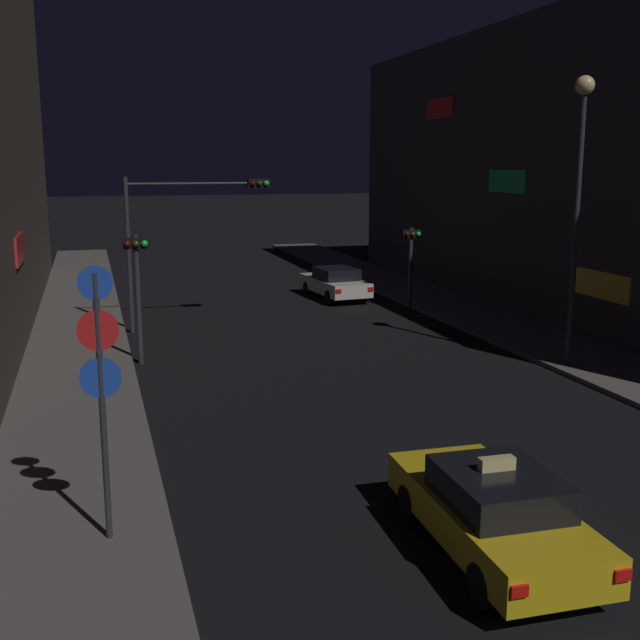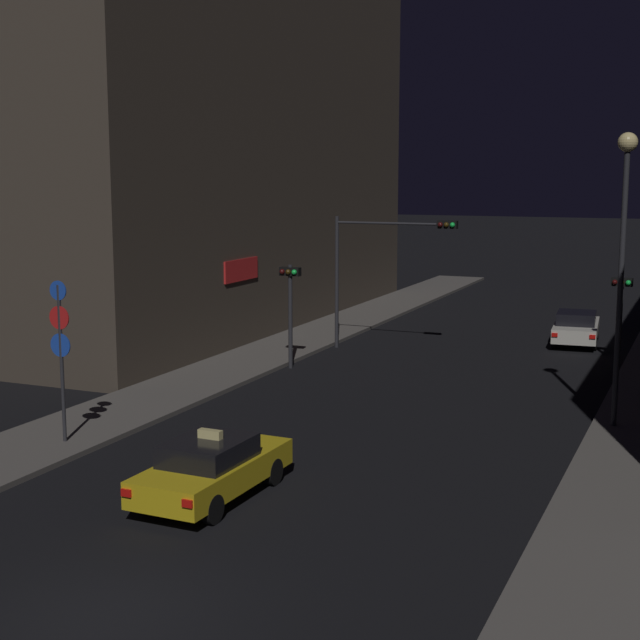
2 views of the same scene
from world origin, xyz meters
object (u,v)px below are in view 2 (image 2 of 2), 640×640
object	(u,v)px
taxi	(212,467)
traffic_light_overhead	(381,254)
far_car	(576,327)
traffic_light_right_kerb	(621,300)
street_lamp_near_block	(624,226)
traffic_light_left_kerb	(290,295)
sign_pole_left	(61,346)

from	to	relation	value
taxi	traffic_light_overhead	world-z (taller)	traffic_light_overhead
far_car	traffic_light_right_kerb	world-z (taller)	traffic_light_right_kerb
taxi	far_car	world-z (taller)	taxi
taxi	street_lamp_near_block	distance (m)	13.28
taxi	far_car	bearing A→B (deg)	78.34
traffic_light_left_kerb	traffic_light_right_kerb	bearing A→B (deg)	27.27
traffic_light_left_kerb	taxi	bearing A→B (deg)	-71.92
far_car	traffic_light_right_kerb	size ratio (longest dim) A/B	1.34
far_car	traffic_light_right_kerb	xyz separation A→B (m)	(2.11, -3.62, 1.75)
traffic_light_overhead	traffic_light_right_kerb	bearing A→B (deg)	7.48
taxi	sign_pole_left	bearing A→B (deg)	160.98
taxi	traffic_light_left_kerb	bearing A→B (deg)	108.08
far_car	traffic_light_right_kerb	bearing A→B (deg)	-59.74
traffic_light_overhead	street_lamp_near_block	world-z (taller)	street_lamp_near_block
taxi	traffic_light_right_kerb	world-z (taller)	traffic_light_right_kerb
traffic_light_overhead	far_car	bearing A→B (deg)	33.87
traffic_light_overhead	traffic_light_left_kerb	xyz separation A→B (m)	(-1.98, -4.61, -1.24)
taxi	traffic_light_left_kerb	world-z (taller)	traffic_light_left_kerb
far_car	traffic_light_right_kerb	distance (m)	4.55
far_car	taxi	bearing A→B (deg)	-101.66
traffic_light_overhead	traffic_light_right_kerb	world-z (taller)	traffic_light_overhead
traffic_light_overhead	traffic_light_right_kerb	size ratio (longest dim) A/B	1.62
traffic_light_left_kerb	sign_pole_left	world-z (taller)	sign_pole_left
taxi	traffic_light_right_kerb	distance (m)	20.71
taxi	traffic_light_overhead	distance (m)	18.69
taxi	sign_pole_left	xyz separation A→B (m)	(-5.70, 1.97, 2.03)
taxi	traffic_light_right_kerb	size ratio (longest dim) A/B	1.31
taxi	traffic_light_left_kerb	distance (m)	14.47
taxi	sign_pole_left	world-z (taller)	sign_pole_left
far_car	traffic_light_left_kerb	xyz separation A→B (m)	(-9.21, -9.46, 2.07)
traffic_light_overhead	traffic_light_left_kerb	bearing A→B (deg)	-113.25
street_lamp_near_block	sign_pole_left	bearing A→B (deg)	-150.72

